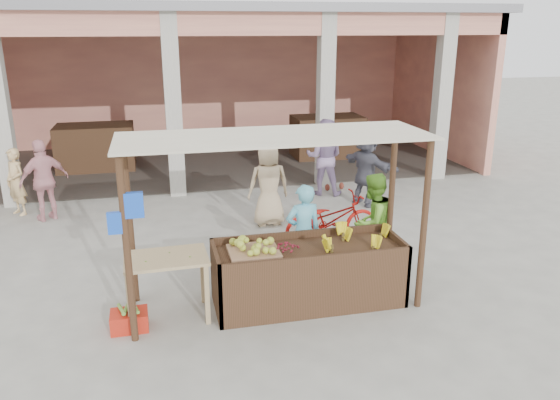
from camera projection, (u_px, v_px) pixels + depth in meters
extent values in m
plane|color=gray|center=(273.00, 306.00, 7.57)|extent=(60.00, 60.00, 0.00)
cube|color=#EF9B7D|center=(197.00, 81.00, 17.53)|extent=(14.00, 0.20, 4.00)
cube|color=#EF9B7D|center=(437.00, 85.00, 16.33)|extent=(0.20, 6.00, 4.00)
cube|color=#EF9B7D|center=(216.00, 24.00, 11.67)|extent=(14.00, 0.30, 0.50)
cube|color=slate|center=(202.00, 10.00, 14.20)|extent=(14.40, 6.40, 0.20)
cube|color=#BBB7AB|center=(1.00, 113.00, 11.23)|extent=(0.35, 0.35, 4.00)
cube|color=#BBB7AB|center=(173.00, 107.00, 11.98)|extent=(0.35, 0.35, 4.00)
cube|color=#BBB7AB|center=(325.00, 102.00, 12.74)|extent=(0.35, 0.35, 4.00)
cube|color=#BBB7AB|center=(442.00, 99.00, 13.39)|extent=(0.35, 0.35, 4.00)
cube|color=#452A1B|center=(96.00, 147.00, 14.62)|extent=(2.00, 1.20, 1.20)
cube|color=#452A1B|center=(327.00, 137.00, 16.03)|extent=(2.00, 1.20, 1.20)
cube|color=#452A1B|center=(308.00, 276.00, 7.55)|extent=(2.60, 0.95, 0.80)
cylinder|color=#452A1B|center=(127.00, 252.00, 6.39)|extent=(0.09, 0.09, 2.35)
cylinder|color=#452A1B|center=(424.00, 226.00, 7.21)|extent=(0.09, 0.09, 2.35)
cylinder|color=#452A1B|center=(130.00, 222.00, 7.37)|extent=(0.09, 0.09, 2.35)
cylinder|color=#452A1B|center=(391.00, 203.00, 8.19)|extent=(0.09, 0.09, 2.35)
cube|color=beige|center=(275.00, 136.00, 6.93)|extent=(4.00, 1.35, 0.03)
cube|color=blue|center=(134.00, 205.00, 6.24)|extent=(0.22, 0.08, 0.30)
cube|color=blue|center=(115.00, 223.00, 6.26)|extent=(0.18, 0.07, 0.26)
cube|color=#9C7150|center=(254.00, 252.00, 7.27)|extent=(0.67, 0.58, 0.06)
ellipsoid|color=#D8D13F|center=(254.00, 246.00, 7.24)|extent=(0.57, 0.50, 0.12)
ellipsoid|color=maroon|center=(285.00, 246.00, 7.36)|extent=(0.45, 0.37, 0.14)
cube|color=tan|center=(166.00, 258.00, 7.05)|extent=(1.09, 0.74, 0.04)
cube|color=tan|center=(130.00, 303.00, 6.79)|extent=(0.06, 0.06, 0.82)
cube|color=tan|center=(207.00, 295.00, 7.00)|extent=(0.06, 0.06, 0.82)
cube|color=tan|center=(131.00, 282.00, 7.36)|extent=(0.06, 0.06, 0.82)
cube|color=tan|center=(203.00, 275.00, 7.56)|extent=(0.06, 0.06, 0.82)
cube|color=red|center=(129.00, 321.00, 6.96)|extent=(0.47, 0.34, 0.24)
ellipsoid|color=maroon|center=(328.00, 178.00, 12.75)|extent=(0.46, 0.46, 0.63)
ellipsoid|color=maroon|center=(342.00, 176.00, 12.88)|extent=(0.46, 0.46, 0.63)
imported|color=#61C3E0|center=(303.00, 229.00, 8.16)|extent=(0.63, 0.48, 1.60)
imported|color=#6CB131|center=(372.00, 220.00, 8.47)|extent=(0.92, 0.80, 1.66)
imported|color=#9F120C|center=(331.00, 218.00, 9.61)|extent=(0.77, 1.85, 0.94)
imported|color=pink|center=(44.00, 178.00, 10.69)|extent=(1.15, 0.99, 1.74)
imported|color=tan|center=(269.00, 180.00, 10.40)|extent=(0.89, 0.59, 1.81)
imported|color=#4F4F5C|center=(366.00, 165.00, 11.61)|extent=(1.22, 1.75, 1.75)
imported|color=tan|center=(16.00, 181.00, 11.04)|extent=(0.66, 0.66, 1.43)
imported|color=#9076A0|center=(324.00, 154.00, 12.33)|extent=(1.07, 0.87, 1.90)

